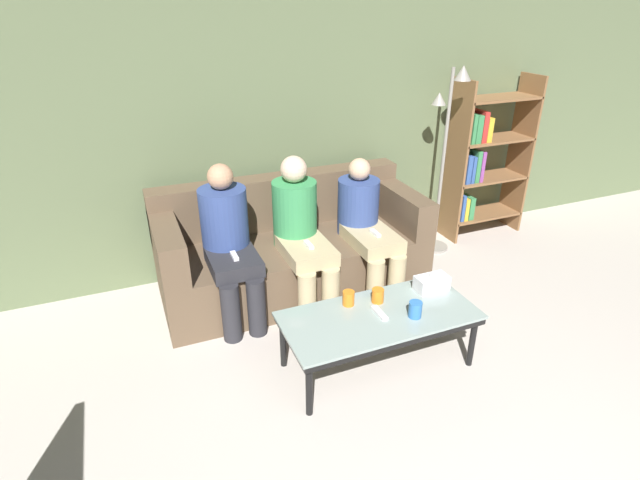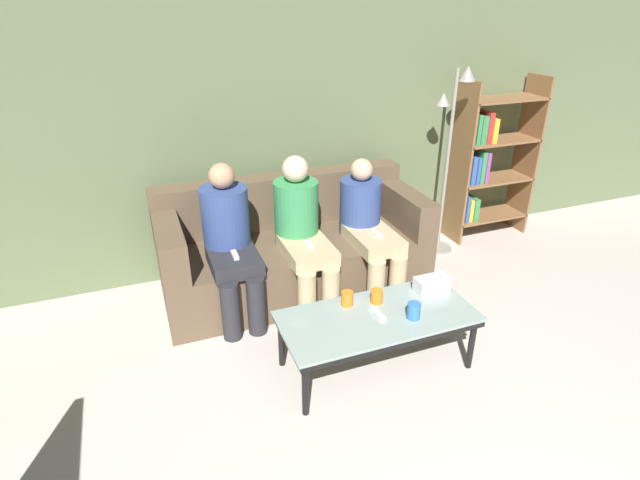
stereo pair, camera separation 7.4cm
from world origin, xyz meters
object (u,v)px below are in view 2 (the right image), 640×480
cup_far_center (414,311)px  cup_near_left (377,296)px  seated_person_left_end (230,239)px  game_remote (378,314)px  standing_lamp (450,144)px  cup_near_right (347,299)px  seated_person_mid_left (302,229)px  couch (293,250)px  tissue_box (432,284)px  seated_person_mid_right (367,224)px  coffee_table (377,320)px  bookshelf (486,161)px

cup_far_center → cup_near_left: bearing=119.2°
cup_near_left → seated_person_left_end: (-0.76, 0.81, 0.17)m
game_remote → seated_person_left_end: seated_person_left_end is taller
standing_lamp → game_remote: bearing=-135.8°
cup_near_right → seated_person_mid_left: 0.77m
couch → tissue_box: size_ratio=9.35×
cup_near_right → tissue_box: bearing=-4.8°
seated_person_mid_right → cup_near_left: bearing=-111.6°
tissue_box → seated_person_mid_left: 1.03m
tissue_box → game_remote: bearing=-165.0°
couch → coffee_table: 1.16m
couch → game_remote: couch is taller
cup_far_center → bookshelf: size_ratio=0.07×
bookshelf → coffee_table: bearing=-142.3°
bookshelf → standing_lamp: size_ratio=0.92×
coffee_table → game_remote: size_ratio=8.08×
couch → seated_person_mid_right: bearing=-24.5°
cup_far_center → seated_person_left_end: bearing=130.3°
couch → game_remote: size_ratio=13.71×
cup_near_right → seated_person_left_end: seated_person_left_end is taller
coffee_table → seated_person_left_end: (-0.70, 0.94, 0.26)m
couch → seated_person_left_end: bearing=-159.1°
seated_person_left_end → couch: bearing=20.9°
coffee_table → bookshelf: bearing=37.7°
coffee_table → bookshelf: (1.83, 1.42, 0.41)m
bookshelf → seated_person_mid_right: bookshelf is taller
coffee_table → bookshelf: 2.35m
cup_near_left → seated_person_left_end: size_ratio=0.08×
cup_near_right → seated_person_mid_left: seated_person_mid_left is taller
couch → tissue_box: couch is taller
cup_near_left → bookshelf: 2.22m
coffee_table → cup_far_center: cup_far_center is taller
cup_near_right → seated_person_left_end: (-0.57, 0.77, 0.17)m
coffee_table → game_remote: bearing=86.4°
cup_far_center → tissue_box: bearing=40.0°
cup_near_left → cup_far_center: 0.27m
bookshelf → seated_person_left_end: bearing=-169.4°
cup_near_right → couch: bearing=92.3°
standing_lamp → cup_near_right: bearing=-142.6°
coffee_table → cup_near_left: (0.06, 0.13, 0.08)m
cup_far_center → tissue_box: size_ratio=0.47×
cup_far_center → standing_lamp: (1.13, 1.38, 0.57)m
bookshelf → cup_near_left: bearing=-144.1°
tissue_box → coffee_table: bearing=-165.0°
game_remote → standing_lamp: bearing=44.2°
couch → bookshelf: bearing=7.7°
cup_near_right → cup_near_left: bearing=-12.5°
couch → bookshelf: (2.00, 0.27, 0.44)m
bookshelf → game_remote: bearing=-142.3°
cup_near_left → standing_lamp: size_ratio=0.06×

